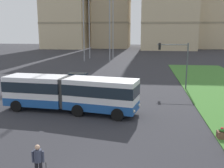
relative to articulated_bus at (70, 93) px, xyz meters
The scene contains 5 objects.
articulated_bus is the anchor object (origin of this frame).
car_black_sedan 11.26m from the articulated_bus, 101.03° to the left, with size 4.51×2.25×1.58m.
pedestrian_crossing 10.69m from the articulated_bus, 81.61° to the right, with size 0.57×0.36×1.74m.
traffic_light_far_right 14.54m from the articulated_bus, 45.53° to the left, with size 3.65×0.28×5.53m.
apartment_tower_eastcentre 101.77m from the articulated_bus, 70.29° to the left, with size 20.12×19.83×39.04m.
Camera 1 is at (2.52, -9.44, 6.87)m, focal length 41.69 mm.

